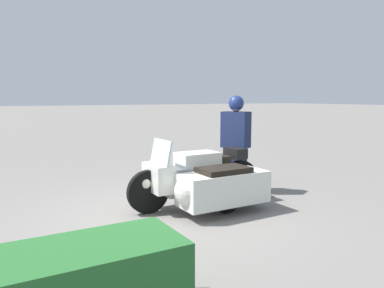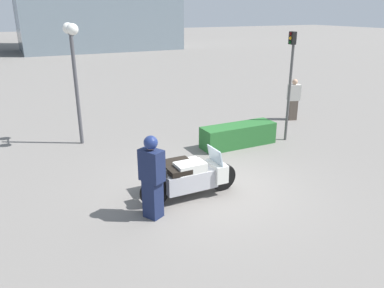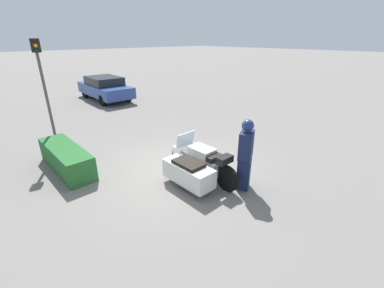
# 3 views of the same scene
# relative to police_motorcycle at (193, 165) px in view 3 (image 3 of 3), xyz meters

# --- Properties ---
(ground_plane) EXTENTS (160.00, 160.00, 0.00)m
(ground_plane) POSITION_rel_police_motorcycle_xyz_m (0.74, -0.05, -0.48)
(ground_plane) COLOR slate
(police_motorcycle) EXTENTS (2.52, 1.23, 1.17)m
(police_motorcycle) POSITION_rel_police_motorcycle_xyz_m (0.00, 0.00, 0.00)
(police_motorcycle) COLOR black
(police_motorcycle) RESTS_ON ground
(officer_rider) EXTENTS (0.51, 0.60, 1.88)m
(officer_rider) POSITION_rel_police_motorcycle_xyz_m (-1.15, -0.73, 0.51)
(officer_rider) COLOR #192347
(officer_rider) RESTS_ON ground
(hedge_bush_curbside) EXTENTS (2.57, 0.76, 0.72)m
(hedge_bush_curbside) POSITION_rel_police_motorcycle_xyz_m (3.04, 2.30, -0.12)
(hedge_bush_curbside) COLOR #28662D
(hedge_bush_curbside) RESTS_ON ground
(traffic_light_near) EXTENTS (0.22, 0.28, 3.64)m
(traffic_light_near) POSITION_rel_police_motorcycle_xyz_m (4.81, 2.04, 1.89)
(traffic_light_near) COLOR #4C4C4C
(traffic_light_near) RESTS_ON ground
(parked_car_background) EXTENTS (4.51, 1.94, 1.42)m
(parked_car_background) POSITION_rel_police_motorcycle_xyz_m (10.96, -2.75, 0.27)
(parked_car_background) COLOR #2D478C
(parked_car_background) RESTS_ON ground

